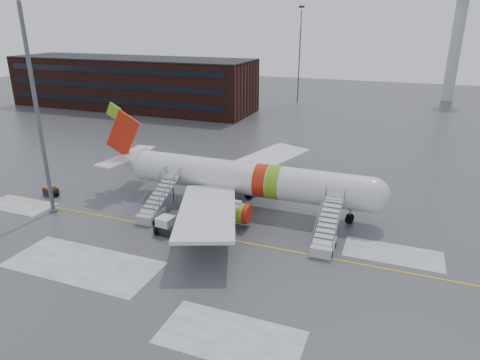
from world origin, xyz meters
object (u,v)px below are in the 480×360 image
at_px(airliner, 239,178).
at_px(airstair_fwd, 325,238).
at_px(baggage_tractor, 51,191).
at_px(light_mast_near, 32,84).
at_px(airstair_aft, 154,209).
at_px(pushback_tug, 169,227).

xyz_separation_m(airliner, airstair_fwd, (11.47, -6.54, -2.35)).
bearing_deg(baggage_tractor, light_mast_near, -43.79).
bearing_deg(airstair_fwd, airstair_aft, 180.00).
height_order(airstair_fwd, light_mast_near, light_mast_near).
bearing_deg(pushback_tug, baggage_tractor, 168.91).
bearing_deg(baggage_tractor, airstair_fwd, -1.46).
height_order(airstair_aft, light_mast_near, light_mast_near).
distance_m(pushback_tug, light_mast_near, 20.43).
bearing_deg(airstair_aft, baggage_tractor, 176.77).
xyz_separation_m(airliner, baggage_tractor, (-23.11, -5.65, -2.89)).
distance_m(airstair_fwd, baggage_tractor, 34.60).
distance_m(airliner, airstair_aft, 10.21).
relative_size(airliner, light_mast_near, 1.24).
bearing_deg(airliner, baggage_tractor, -166.26).
bearing_deg(airstair_fwd, airliner, 150.33).
bearing_deg(light_mast_near, airstair_fwd, 5.36).
bearing_deg(light_mast_near, baggage_tractor, 136.21).
distance_m(airliner, pushback_tug, 10.56).
height_order(airliner, baggage_tractor, airliner).
xyz_separation_m(airliner, airstair_aft, (-7.48, -6.54, -2.35)).
distance_m(airstair_aft, pushback_tug, 4.47).
height_order(airliner, light_mast_near, light_mast_near).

